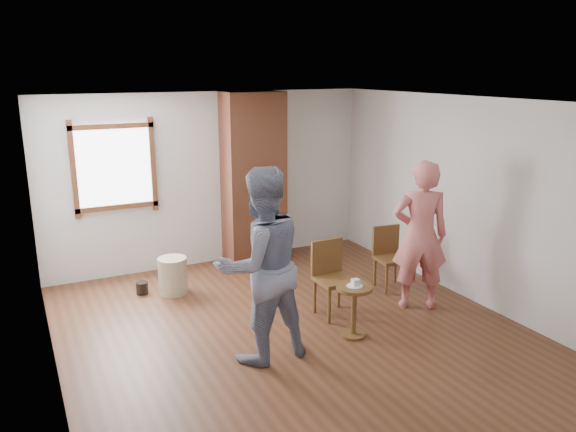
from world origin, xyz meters
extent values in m
plane|color=brown|center=(0.00, 0.00, 0.00)|extent=(5.50, 5.50, 0.00)
cube|color=silver|center=(0.00, 2.75, 1.30)|extent=(5.00, 0.04, 2.60)
cube|color=silver|center=(-2.50, 0.00, 1.30)|extent=(0.04, 5.50, 2.60)
cube|color=silver|center=(2.50, 0.00, 1.30)|extent=(0.04, 5.50, 2.60)
cube|color=white|center=(0.00, 0.00, 2.60)|extent=(5.00, 5.50, 0.04)
cube|color=brown|center=(-1.40, 2.71, 1.60)|extent=(1.14, 0.06, 1.34)
cube|color=white|center=(-1.40, 2.73, 1.60)|extent=(1.00, 0.02, 1.20)
cube|color=#A85E3B|center=(0.60, 2.50, 1.30)|extent=(0.90, 0.50, 2.60)
cylinder|color=#CAB192|center=(-0.91, 1.75, 0.25)|extent=(0.49, 0.49, 0.49)
cylinder|color=black|center=(-1.30, 1.92, 0.08)|extent=(0.21, 0.21, 0.16)
cube|color=brown|center=(0.65, 0.19, 0.46)|extent=(0.43, 0.43, 0.05)
cylinder|color=brown|center=(0.48, 0.01, 0.23)|extent=(0.04, 0.04, 0.46)
cylinder|color=brown|center=(0.83, 0.01, 0.23)|extent=(0.04, 0.04, 0.46)
cylinder|color=brown|center=(0.48, 0.36, 0.23)|extent=(0.04, 0.04, 0.46)
cylinder|color=brown|center=(0.82, 0.36, 0.23)|extent=(0.04, 0.04, 0.46)
cube|color=brown|center=(0.65, 0.38, 0.69)|extent=(0.43, 0.04, 0.46)
cube|color=brown|center=(1.79, 0.58, 0.43)|extent=(0.44, 0.44, 0.05)
cylinder|color=brown|center=(1.61, 0.44, 0.21)|extent=(0.04, 0.04, 0.43)
cylinder|color=brown|center=(1.93, 0.40, 0.21)|extent=(0.04, 0.04, 0.43)
cylinder|color=brown|center=(1.65, 0.76, 0.21)|extent=(0.04, 0.04, 0.43)
cylinder|color=brown|center=(1.97, 0.72, 0.21)|extent=(0.04, 0.04, 0.43)
cube|color=brown|center=(1.81, 0.76, 0.64)|extent=(0.40, 0.08, 0.43)
cylinder|color=brown|center=(0.56, -0.38, 0.58)|extent=(0.40, 0.40, 0.04)
cylinder|color=brown|center=(0.56, -0.38, 0.29)|extent=(0.06, 0.06, 0.54)
cylinder|color=brown|center=(0.56, -0.38, 0.01)|extent=(0.28, 0.28, 0.03)
cylinder|color=white|center=(0.56, -0.38, 0.60)|extent=(0.18, 0.18, 0.01)
cube|color=silver|center=(0.57, -0.38, 0.64)|extent=(0.08, 0.07, 0.06)
imported|color=#121832|center=(-0.55, -0.34, 1.01)|extent=(1.04, 0.84, 2.02)
imported|color=#D46C6A|center=(1.72, -0.05, 0.94)|extent=(0.81, 0.71, 1.88)
camera|label=1|loc=(-2.69, -5.22, 2.94)|focal=35.00mm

